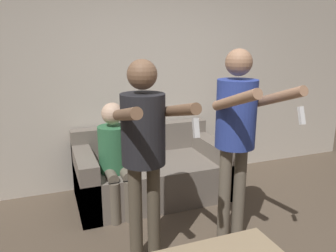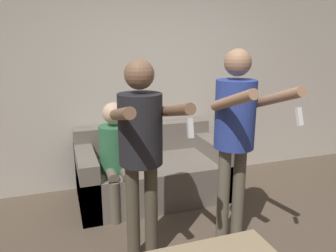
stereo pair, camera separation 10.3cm
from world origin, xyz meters
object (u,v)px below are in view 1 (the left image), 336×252
(person_standing_left, at_px, (144,140))
(person_standing_right, at_px, (237,125))
(couch, at_px, (151,173))
(person_seated, at_px, (115,153))

(person_standing_left, relative_size, person_standing_right, 0.96)
(couch, height_order, person_standing_left, person_standing_left)
(couch, bearing_deg, person_seated, -154.04)
(person_standing_left, xyz_separation_m, person_seated, (-0.05, 0.93, -0.40))
(person_standing_left, relative_size, person_seated, 1.41)
(couch, xyz_separation_m, person_standing_right, (0.41, -1.16, 0.83))
(person_seated, bearing_deg, couch, 25.96)
(person_standing_left, bearing_deg, couch, 70.33)
(person_standing_left, xyz_separation_m, person_standing_right, (0.83, -0.00, 0.05))
(couch, distance_m, person_seated, 0.64)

